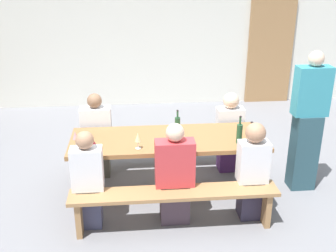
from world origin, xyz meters
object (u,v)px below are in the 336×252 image
at_px(bench_far, 163,143).
at_px(wine_glass_2, 183,136).
at_px(wine_glass_1, 93,142).
at_px(tasting_table, 168,143).
at_px(seated_guest_near_0, 88,182).
at_px(seated_guest_near_2, 252,172).
at_px(bench_near, 174,199).
at_px(seated_guest_far_1, 229,134).
at_px(wine_glass_3, 75,136).
at_px(seated_guest_near_1, 175,177).
at_px(wine_glass_0, 138,138).
at_px(wine_bottle_1, 239,133).
at_px(wooden_door, 270,51).
at_px(wine_bottle_2, 251,138).
at_px(seated_guest_far_0, 97,138).
at_px(wine_bottle_0, 177,126).
at_px(standing_host, 307,125).

relative_size(bench_far, wine_glass_2, 12.31).
bearing_deg(wine_glass_1, tasting_table, 18.92).
relative_size(seated_guest_near_0, seated_guest_near_2, 0.98).
relative_size(bench_near, seated_guest_far_1, 1.99).
bearing_deg(seated_guest_far_1, wine_glass_3, -69.47).
relative_size(wine_glass_3, seated_guest_near_1, 0.16).
xyz_separation_m(wine_glass_0, wine_glass_1, (-0.49, -0.02, -0.02)).
bearing_deg(bench_near, seated_guest_far_1, 55.55).
relative_size(wine_bottle_1, wine_glass_0, 1.77).
xyz_separation_m(tasting_table, bench_far, (0.00, 0.72, -0.32)).
relative_size(wine_glass_1, seated_guest_near_0, 0.14).
xyz_separation_m(tasting_table, wine_glass_2, (0.15, -0.24, 0.20)).
bearing_deg(seated_guest_near_1, seated_guest_far_1, -37.21).
bearing_deg(wine_glass_2, seated_guest_near_1, -111.47).
distance_m(wine_bottle_1, wine_glass_1, 1.65).
distance_m(bench_far, wine_glass_1, 1.41).
bearing_deg(wine_glass_2, wooden_door, 59.10).
bearing_deg(wine_glass_1, wine_glass_0, 2.70).
xyz_separation_m(bench_far, wine_bottle_2, (0.89, -1.06, 0.50)).
height_order(wooden_door, seated_guest_far_0, wooden_door).
xyz_separation_m(wine_bottle_0, wine_glass_1, (-0.97, -0.37, -0.01)).
xyz_separation_m(seated_guest_near_2, seated_guest_far_0, (-1.75, 1.14, -0.01)).
bearing_deg(bench_near, wine_glass_2, 72.73).
xyz_separation_m(bench_far, wine_glass_2, (0.15, -0.96, 0.51)).
relative_size(wooden_door, wine_glass_0, 11.33).
bearing_deg(wine_glass_2, wine_bottle_0, 95.09).
bearing_deg(wine_bottle_2, seated_guest_near_0, -172.88).
xyz_separation_m(wooden_door, bench_near, (-2.37, -4.19, -0.69)).
height_order(wine_bottle_2, wine_glass_2, wine_bottle_2).
bearing_deg(tasting_table, seated_guest_near_1, -88.03).
bearing_deg(bench_near, wine_glass_3, 151.86).
xyz_separation_m(wine_glass_2, seated_guest_far_1, (0.73, 0.81, -0.34)).
distance_m(wooden_door, bench_near, 4.86).
bearing_deg(wine_bottle_1, seated_guest_near_1, -156.00).
distance_m(wine_bottle_2, standing_host, 0.88).
bearing_deg(seated_guest_near_0, seated_guest_near_1, -90.00).
bearing_deg(seated_guest_far_0, tasting_table, 57.21).
bearing_deg(bench_far, wine_glass_3, -140.25).
relative_size(wooden_door, wine_bottle_0, 6.65).
distance_m(wooden_door, wine_bottle_0, 4.08).
bearing_deg(seated_guest_far_0, wine_glass_2, 51.92).
xyz_separation_m(wine_glass_3, standing_host, (2.75, 0.17, -0.03)).
bearing_deg(seated_guest_near_2, seated_guest_near_0, 90.00).
relative_size(wine_bottle_1, wine_glass_2, 1.84).
bearing_deg(seated_guest_far_0, seated_guest_near_2, 57.00).
height_order(wine_bottle_1, wine_glass_3, wine_bottle_1).
xyz_separation_m(wine_glass_2, seated_guest_near_1, (-0.13, -0.33, -0.33)).
bearing_deg(bench_near, wooden_door, 60.50).
bearing_deg(wine_glass_1, seated_guest_near_0, -100.01).
xyz_separation_m(wine_glass_3, seated_guest_near_1, (1.07, -0.41, -0.34)).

